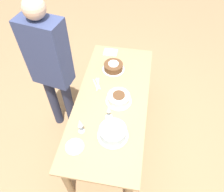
# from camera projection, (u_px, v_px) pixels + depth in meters

# --- Properties ---
(ground_plane) EXTENTS (12.00, 12.00, 0.00)m
(ground_plane) POSITION_uv_depth(u_px,v_px,m) (112.00, 134.00, 2.89)
(ground_plane) COLOR #A87F56
(dining_table) EXTENTS (1.77, 0.76, 0.73)m
(dining_table) POSITION_uv_depth(u_px,v_px,m) (112.00, 105.00, 2.41)
(dining_table) COLOR tan
(dining_table) RESTS_ON ground_plane
(cake_center_white) EXTENTS (0.27, 0.27, 0.10)m
(cake_center_white) POSITION_uv_depth(u_px,v_px,m) (119.00, 98.00, 2.28)
(cake_center_white) COLOR white
(cake_center_white) RESTS_ON dining_table
(cake_front_chocolate) EXTENTS (0.27, 0.27, 0.09)m
(cake_front_chocolate) POSITION_uv_depth(u_px,v_px,m) (113.00, 67.00, 2.60)
(cake_front_chocolate) COLOR white
(cake_front_chocolate) RESTS_ON dining_table
(cake_back_decorated) EXTENTS (0.29, 0.29, 0.11)m
(cake_back_decorated) POSITION_uv_depth(u_px,v_px,m) (113.00, 132.00, 2.01)
(cake_back_decorated) COLOR white
(cake_back_decorated) RESTS_ON dining_table
(wine_glass_near) EXTENTS (0.07, 0.07, 0.21)m
(wine_glass_near) POSITION_uv_depth(u_px,v_px,m) (109.00, 109.00, 2.08)
(wine_glass_near) COLOR silver
(wine_glass_near) RESTS_ON dining_table
(wine_glass_far) EXTENTS (0.06, 0.06, 0.19)m
(wine_glass_far) POSITION_uv_depth(u_px,v_px,m) (80.00, 124.00, 1.98)
(wine_glass_far) COLOR silver
(wine_glass_far) RESTS_ON dining_table
(dessert_plate_right) EXTENTS (0.17, 0.17, 0.01)m
(dessert_plate_right) POSITION_uv_depth(u_px,v_px,m) (75.00, 146.00, 1.97)
(dessert_plate_right) COLOR silver
(dessert_plate_right) RESTS_ON dining_table
(fork_pile) EXTENTS (0.20, 0.12, 0.01)m
(fork_pile) POSITION_uv_depth(u_px,v_px,m) (97.00, 84.00, 2.46)
(fork_pile) COLOR silver
(fork_pile) RESTS_ON dining_table
(napkin_stack) EXTENTS (0.14, 0.17, 0.02)m
(napkin_stack) POSITION_uv_depth(u_px,v_px,m) (111.00, 53.00, 2.82)
(napkin_stack) COLOR silver
(napkin_stack) RESTS_ON dining_table
(person_cutting) EXTENTS (0.29, 0.43, 1.76)m
(person_cutting) POSITION_uv_depth(u_px,v_px,m) (50.00, 64.00, 2.18)
(person_cutting) COLOR #2D334C
(person_cutting) RESTS_ON ground_plane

